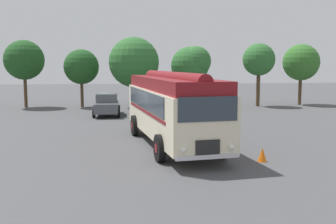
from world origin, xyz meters
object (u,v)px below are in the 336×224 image
at_px(vintage_bus, 172,105).
at_px(car_near_left, 107,104).
at_px(car_mid_left, 144,104).
at_px(traffic_cone, 262,155).

bearing_deg(vintage_bus, car_near_left, 107.04).
bearing_deg(car_mid_left, traffic_cone, -75.22).
height_order(car_mid_left, traffic_cone, car_mid_left).
relative_size(car_mid_left, traffic_cone, 7.83).
bearing_deg(car_near_left, vintage_bus, -72.96).
distance_m(vintage_bus, traffic_cone, 5.09).
distance_m(car_near_left, car_mid_left, 2.84).
bearing_deg(traffic_cone, vintage_bus, 131.12).
relative_size(vintage_bus, car_mid_left, 2.40).
xyz_separation_m(car_near_left, traffic_cone, (6.69, -15.11, -0.57)).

